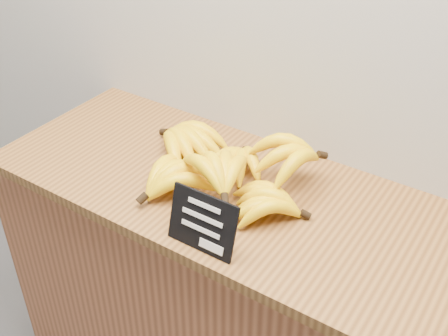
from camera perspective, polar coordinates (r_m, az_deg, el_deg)
counter at (r=1.75m, az=0.93°, el=-14.71°), size 1.36×0.50×0.90m
counter_top at (r=1.43m, az=1.11°, el=-2.51°), size 1.30×0.54×0.03m
chalkboard_sign at (r=1.22m, az=-2.22°, el=-5.56°), size 0.17×0.04×0.13m
banana_pile at (r=1.41m, az=-0.15°, el=0.22°), size 0.54×0.40×0.12m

